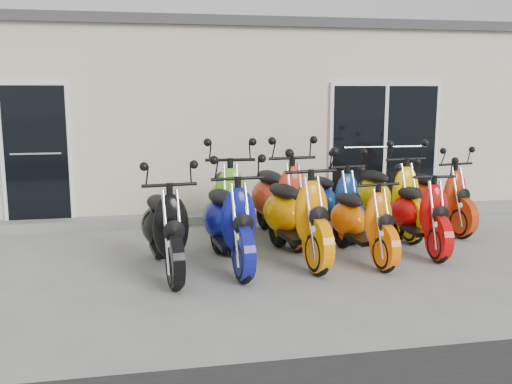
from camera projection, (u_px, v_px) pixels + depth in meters
ground at (265, 255)px, 7.63m from camera, size 80.00×80.00×0.00m
building at (216, 117)px, 12.38m from camera, size 14.00×6.00×3.20m
roof_cap at (215, 38)px, 12.08m from camera, size 14.20×6.20×0.16m
front_step at (240, 217)px, 9.57m from camera, size 14.00×0.40×0.15m
door_left at (36, 150)px, 8.91m from camera, size 1.07×0.08×2.22m
door_right at (384, 143)px, 9.99m from camera, size 2.02×0.08×2.22m
scooter_front_black at (164, 216)px, 6.74m from camera, size 0.92×1.99×1.42m
scooter_front_blue at (229, 209)px, 7.01m from camera, size 0.90×2.03×1.46m
scooter_front_orange_a at (296, 203)px, 7.29m from camera, size 1.00×2.12×1.51m
scooter_front_orange_b at (362, 210)px, 7.34m from camera, size 0.83×1.81×1.29m
scooter_front_red at (419, 202)px, 7.75m from camera, size 0.72×1.83×1.34m
scooter_back_green at (228, 189)px, 8.14m from camera, size 0.91×2.15×1.56m
scooter_back_red at (280, 187)px, 8.28m from camera, size 1.02×2.20×1.57m
scooter_back_blue at (333, 191)px, 8.60m from camera, size 0.94×1.91×1.35m
scooter_back_yellow at (388, 186)px, 8.66m from camera, size 0.96×2.08×1.48m
scooter_back_extra at (437, 187)px, 8.92m from camera, size 0.94×1.91×1.35m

